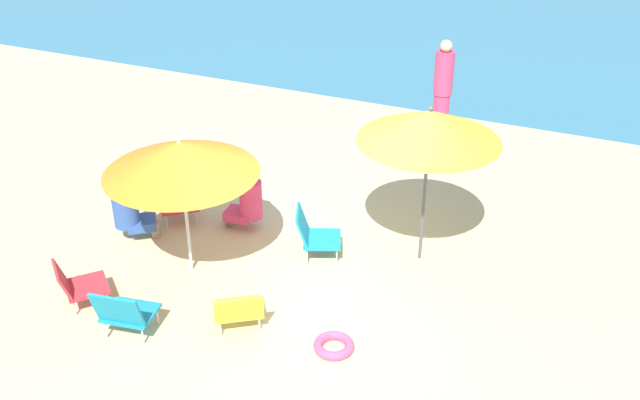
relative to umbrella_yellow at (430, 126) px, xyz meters
name	(u,v)px	position (x,y,z in m)	size (l,w,h in m)	color
ground_plane	(315,279)	(-1.03, -0.95, -1.82)	(40.00, 40.00, 0.00)	#CCB789
sea_water	(518,6)	(-1.03, 12.65, -1.81)	(40.00, 16.00, 0.01)	teal
umbrella_yellow	(430,126)	(0.00, 0.00, 0.00)	(1.69, 1.69, 2.07)	#4C4C51
umbrella_orange	(180,157)	(-2.51, -1.36, -0.27)	(1.81, 1.81, 1.80)	silver
beach_chair_a	(313,233)	(-1.26, -0.47, -1.49)	(0.70, 0.66, 0.65)	teal
beach_chair_b	(239,309)	(-1.41, -2.14, -1.54)	(0.71, 0.70, 0.54)	gold
beach_chair_c	(124,312)	(-2.47, -2.73, -1.47)	(0.62, 0.63, 0.67)	teal
beach_chair_d	(77,284)	(-3.32, -2.46, -1.53)	(0.71, 0.72, 0.55)	red
beach_chair_e	(178,197)	(-3.34, -0.33, -1.50)	(0.73, 0.73, 0.60)	red
person_a	(248,200)	(-2.31, -0.23, -1.37)	(0.55, 0.33, 0.94)	#DB3866
person_b	(442,94)	(-0.67, 3.29, -0.90)	(0.30, 0.30, 1.80)	#DB3866
person_c	(130,210)	(-3.60, -1.05, -1.38)	(0.55, 0.51, 0.90)	#2D519E
swim_ring	(334,346)	(-0.34, -2.04, -1.77)	(0.44, 0.44, 0.10)	#E54C7F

